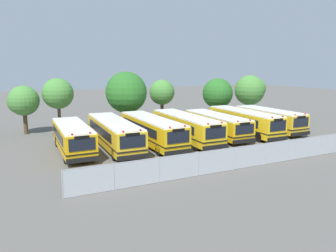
{
  "coord_description": "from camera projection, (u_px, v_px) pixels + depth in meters",
  "views": [
    {
      "loc": [
        -15.4,
        -27.86,
        7.38
      ],
      "look_at": [
        -1.95,
        0.0,
        1.6
      ],
      "focal_mm": 34.03,
      "sensor_mm": 36.0,
      "label": 1
    }
  ],
  "objects": [
    {
      "name": "ground_plane",
      "position": [
        185.0,
        140.0,
        32.6
      ],
      "size": [
        160.0,
        160.0,
        0.0
      ],
      "primitive_type": "plane",
      "color": "#595651"
    },
    {
      "name": "school_bus_0",
      "position": [
        73.0,
        137.0,
        27.66
      ],
      "size": [
        2.54,
        9.26,
        2.59
      ],
      "rotation": [
        0.0,
        0.0,
        3.13
      ],
      "color": "#EAA80C",
      "rests_on": "ground_plane"
    },
    {
      "name": "school_bus_1",
      "position": [
        114.0,
        133.0,
        29.35
      ],
      "size": [
        2.8,
        11.41,
        2.65
      ],
      "rotation": [
        0.0,
        0.0,
        3.12
      ],
      "color": "yellow",
      "rests_on": "ground_plane"
    },
    {
      "name": "school_bus_2",
      "position": [
        152.0,
        130.0,
        30.54
      ],
      "size": [
        2.65,
        11.09,
        2.69
      ],
      "rotation": [
        0.0,
        0.0,
        3.15
      ],
      "color": "yellow",
      "rests_on": "ground_plane"
    },
    {
      "name": "school_bus_3",
      "position": [
        186.0,
        126.0,
        32.25
      ],
      "size": [
        2.64,
        11.07,
        2.69
      ],
      "rotation": [
        0.0,
        0.0,
        3.14
      ],
      "color": "yellow",
      "rests_on": "ground_plane"
    },
    {
      "name": "school_bus_4",
      "position": [
        216.0,
        124.0,
        33.95
      ],
      "size": [
        2.81,
        9.83,
        2.51
      ],
      "rotation": [
        0.0,
        0.0,
        3.12
      ],
      "color": "yellow",
      "rests_on": "ground_plane"
    },
    {
      "name": "school_bus_5",
      "position": [
        244.0,
        121.0,
        35.27
      ],
      "size": [
        2.69,
        10.8,
        2.73
      ],
      "rotation": [
        0.0,
        0.0,
        3.11
      ],
      "color": "yellow",
      "rests_on": "ground_plane"
    },
    {
      "name": "school_bus_6",
      "position": [
        269.0,
        119.0,
        37.03
      ],
      "size": [
        2.66,
        9.53,
        2.62
      ],
      "rotation": [
        0.0,
        0.0,
        3.14
      ],
      "color": "yellow",
      "rests_on": "ground_plane"
    },
    {
      "name": "tree_0",
      "position": [
        22.0,
        101.0,
        34.77
      ],
      "size": [
        3.35,
        3.29,
        5.37
      ],
      "color": "#4C3823",
      "rests_on": "ground_plane"
    },
    {
      "name": "tree_1",
      "position": [
        58.0,
        93.0,
        35.86
      ],
      "size": [
        3.47,
        3.47,
        6.13
      ],
      "color": "#4C3823",
      "rests_on": "ground_plane"
    },
    {
      "name": "tree_2",
      "position": [
        126.0,
        93.0,
        37.91
      ],
      "size": [
        4.92,
        4.92,
        6.83
      ],
      "color": "#4C3823",
      "rests_on": "ground_plane"
    },
    {
      "name": "tree_3",
      "position": [
        161.0,
        92.0,
        42.23
      ],
      "size": [
        3.35,
        3.35,
        5.71
      ],
      "color": "#4C3823",
      "rests_on": "ground_plane"
    },
    {
      "name": "tree_4",
      "position": [
        217.0,
        93.0,
        43.79
      ],
      "size": [
        4.16,
        4.16,
        5.84
      ],
      "color": "#4C3823",
      "rests_on": "ground_plane"
    },
    {
      "name": "tree_5",
      "position": [
        251.0,
        90.0,
        47.43
      ],
      "size": [
        4.5,
        4.46,
        6.15
      ],
      "color": "#4C3823",
      "rests_on": "ground_plane"
    },
    {
      "name": "chainlink_fence",
      "position": [
        250.0,
        156.0,
        23.55
      ],
      "size": [
        26.72,
        0.07,
        1.71
      ],
      "color": "#9EA0A3",
      "rests_on": "ground_plane"
    }
  ]
}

